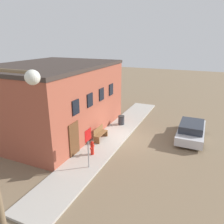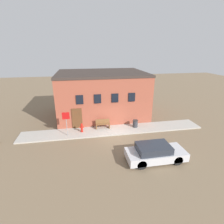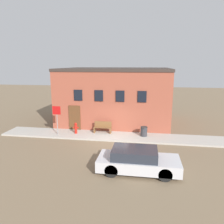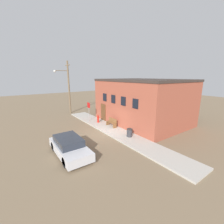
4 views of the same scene
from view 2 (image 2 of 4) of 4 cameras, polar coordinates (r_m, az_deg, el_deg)
ground_plane at (r=16.57m, az=1.24°, el=-7.75°), size 80.00×80.00×0.00m
sidewalk at (r=17.50m, az=0.53°, el=-5.94°), size 17.86×2.18×0.13m
brick_building at (r=21.03m, az=-3.38°, el=5.89°), size 10.03×7.54×5.21m
fire_hydrant at (r=17.07m, az=-9.86°, el=-5.06°), size 0.44×0.21×0.89m
stop_sign at (r=16.21m, az=-14.75°, el=-2.40°), size 0.65×0.06×2.28m
bench at (r=17.64m, az=-3.05°, el=-3.94°), size 1.40×0.44×0.91m
trash_bin at (r=18.05m, az=7.59°, el=-3.76°), size 0.53×0.53×0.74m
parked_car at (r=13.33m, az=13.87°, el=-12.77°), size 4.28×1.80×1.28m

